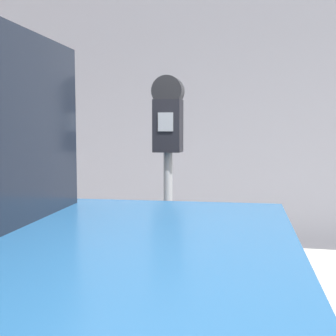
# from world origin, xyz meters

# --- Properties ---
(sidewalk) EXTENTS (24.00, 2.80, 0.13)m
(sidewalk) POSITION_xyz_m (0.00, 2.20, 0.06)
(sidewalk) COLOR #ADAAA3
(sidewalk) RESTS_ON ground_plane
(building_facade) EXTENTS (24.00, 0.30, 5.34)m
(building_facade) POSITION_xyz_m (0.00, 4.13, 2.67)
(building_facade) COLOR gray
(building_facade) RESTS_ON ground_plane
(parking_meter) EXTENTS (0.19, 0.14, 1.60)m
(parking_meter) POSITION_xyz_m (-0.29, 1.33, 1.31)
(parking_meter) COLOR gray
(parking_meter) RESTS_ON sidewalk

